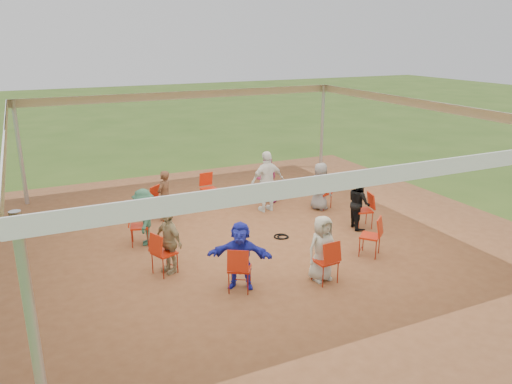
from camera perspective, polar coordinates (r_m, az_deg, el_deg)
name	(u,v)px	position (r m, az deg, el deg)	size (l,w,h in m)	color
ground	(256,235)	(12.24, 0.01, -4.99)	(80.00, 80.00, 0.00)	#344F18
dirt_patch	(256,235)	(12.24, 0.01, -4.97)	(13.00, 13.00, 0.00)	brown
tent	(256,140)	(11.54, 0.01, 5.96)	(10.33, 10.33, 3.00)	#B2B2B7
chair_0	(322,193)	(14.12, 7.60, -0.11)	(0.42, 0.44, 0.90)	red
chair_1	(267,186)	(14.68, 1.23, 0.72)	(0.42, 0.44, 0.90)	red
chair_2	(209,189)	(14.41, -5.39, 0.33)	(0.42, 0.44, 0.90)	red
chair_3	(161,203)	(13.39, -10.79, -1.26)	(0.42, 0.44, 0.90)	red
chair_4	(139,227)	(11.87, -13.18, -3.86)	(0.42, 0.44, 0.90)	red
chair_5	(164,253)	(10.36, -10.43, -6.89)	(0.42, 0.44, 0.90)	red
chair_6	(240,269)	(9.56, -1.89, -8.76)	(0.42, 0.44, 0.90)	red
chair_7	(325,261)	(9.95, 7.92, -7.82)	(0.42, 0.44, 0.90)	red
chair_8	(370,236)	(11.29, 12.90, -4.97)	(0.42, 0.44, 0.90)	red
chair_9	(363,211)	(12.88, 12.14, -2.10)	(0.42, 0.44, 0.90)	red
person_seated_0	(320,186)	(13.96, 7.35, 0.66)	(0.65, 0.37, 1.34)	gray
person_seated_1	(266,180)	(14.50, 1.20, 1.43)	(0.65, 0.37, 1.34)	#94245B
person_seated_2	(164,196)	(13.25, -10.42, -0.40)	(0.49, 0.32, 1.34)	#51321F
person_seated_3	(144,217)	(11.79, -12.67, -2.81)	(0.86, 0.43, 1.34)	#28523E
person_seated_4	(169,241)	(10.34, -9.97, -5.56)	(0.78, 0.40, 1.34)	tan
person_seated_5	(240,255)	(9.57, -1.80, -7.23)	(1.24, 0.46, 1.34)	#1F27AE
person_seated_6	(322,248)	(9.95, 7.56, -6.40)	(0.65, 0.37, 1.34)	#B5B39F
person_seated_7	(359,203)	(12.76, 11.70, -1.19)	(0.65, 0.37, 1.34)	black
standing_person	(267,181)	(13.67, 1.31, 1.21)	(0.99, 0.51, 1.69)	white
cable_coil	(282,237)	(12.13, 2.96, -5.12)	(0.37, 0.37, 0.03)	black
laptop	(317,189)	(13.85, 6.96, 0.37)	(0.38, 0.42, 0.24)	#B7B7BC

